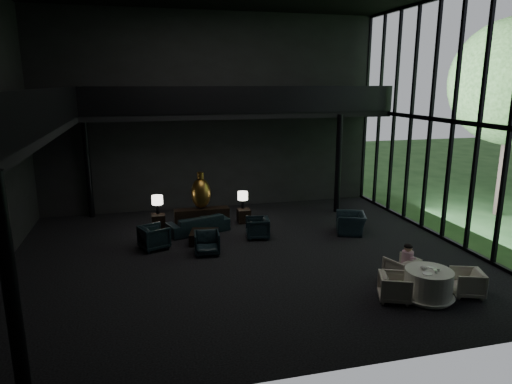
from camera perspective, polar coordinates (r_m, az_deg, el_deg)
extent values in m
cube|color=black|center=(14.22, -1.33, -8.06)|extent=(14.00, 12.00, 0.02)
cube|color=black|center=(19.15, -5.46, 9.80)|extent=(14.00, 0.04, 8.00)
cube|color=black|center=(7.58, 8.69, 4.01)|extent=(14.00, 0.04, 8.00)
cube|color=black|center=(13.31, -27.70, 6.69)|extent=(2.00, 12.00, 0.25)
cube|color=black|center=(18.35, -1.85, 9.69)|extent=(12.00, 2.00, 0.25)
cube|color=black|center=(13.07, -23.68, 9.65)|extent=(0.06, 12.00, 1.00)
cube|color=black|center=(17.35, -1.14, 11.45)|extent=(12.00, 0.06, 1.00)
cylinder|color=black|center=(8.15, -28.22, -11.55)|extent=(0.24, 0.24, 4.00)
cylinder|color=black|center=(18.98, -20.28, 2.90)|extent=(0.24, 0.24, 4.00)
cylinder|color=black|center=(18.85, 10.25, 3.46)|extent=(0.24, 0.24, 4.00)
cylinder|color=#382D23|center=(20.57, 28.68, 4.11)|extent=(0.36, 0.36, 4.90)
cube|color=black|center=(17.23, -6.78, -3.11)|extent=(2.03, 0.46, 0.65)
ellipsoid|color=olive|center=(17.09, -6.90, -0.16)|extent=(0.73, 0.73, 1.13)
cylinder|color=olive|center=(16.94, -6.97, 2.07)|extent=(0.25, 0.25, 0.23)
cube|color=black|center=(17.15, -12.09, -3.61)|extent=(0.48, 0.48, 0.53)
cylinder|color=black|center=(17.15, -12.18, -2.08)|extent=(0.12, 0.12, 0.35)
cylinder|color=white|center=(17.06, -12.24, -0.98)|extent=(0.41, 0.41, 0.32)
cube|color=black|center=(17.47, -1.54, -3.00)|extent=(0.47, 0.47, 0.52)
cylinder|color=black|center=(17.50, -1.66, -1.51)|extent=(0.12, 0.12, 0.34)
cylinder|color=white|center=(17.42, -1.67, -0.47)|extent=(0.39, 0.39, 0.31)
imported|color=black|center=(16.40, -7.26, -3.53)|extent=(2.38, 1.33, 0.89)
imported|color=black|center=(15.06, -12.62, -5.27)|extent=(1.11, 1.15, 0.92)
imported|color=black|center=(15.71, 0.18, -4.37)|extent=(0.84, 0.88, 0.80)
imported|color=black|center=(14.36, -6.16, -6.19)|extent=(0.85, 0.80, 0.81)
imported|color=black|center=(16.54, 11.79, -3.38)|extent=(1.09, 1.33, 1.00)
cube|color=black|center=(15.40, -6.50, -5.63)|extent=(1.09, 1.09, 0.40)
cylinder|color=white|center=(12.26, 20.71, -10.74)|extent=(1.16, 1.16, 0.75)
cone|color=white|center=(12.39, 20.58, -12.12)|extent=(1.31, 1.31, 0.10)
imported|color=beige|center=(13.05, 17.70, -9.07)|extent=(0.87, 0.84, 0.72)
imported|color=beige|center=(12.82, 24.88, -10.21)|extent=(0.82, 0.84, 0.69)
imported|color=silver|center=(11.91, 16.96, -11.24)|extent=(0.88, 0.90, 0.72)
cylinder|color=#E1AEC7|center=(12.89, 18.39, -7.94)|extent=(0.30, 0.30, 0.43)
sphere|color=#D8A884|center=(12.78, 18.50, -6.59)|extent=(0.22, 0.22, 0.22)
ellipsoid|color=black|center=(12.77, 18.51, -6.46)|extent=(0.23, 0.23, 0.15)
cylinder|color=white|center=(11.87, 20.63, -9.54)|extent=(0.26, 0.26, 0.01)
cylinder|color=white|center=(12.30, 21.10, -8.75)|extent=(0.27, 0.27, 0.01)
cylinder|color=white|center=(12.19, 21.64, -9.02)|extent=(0.18, 0.18, 0.01)
cylinder|color=white|center=(12.12, 21.86, -8.97)|extent=(0.09, 0.09, 0.06)
ellipsoid|color=white|center=(12.11, 20.23, -8.87)|extent=(0.16, 0.16, 0.08)
cylinder|color=#99999E|center=(11.98, 21.60, -9.24)|extent=(0.08, 0.08, 0.08)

